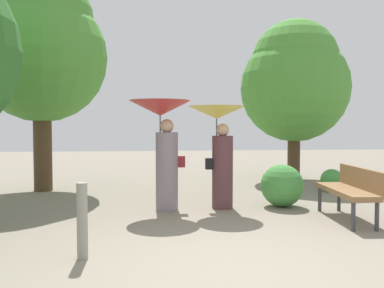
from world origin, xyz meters
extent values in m
plane|color=gray|center=(0.00, 0.00, 0.00)|extent=(40.00, 40.00, 0.00)
cylinder|color=gray|center=(-0.50, 3.02, 0.69)|extent=(0.39, 0.39, 1.38)
sphere|color=tan|center=(-0.50, 3.02, 1.49)|extent=(0.25, 0.25, 0.25)
cylinder|color=#333338|center=(-0.62, 3.01, 1.28)|extent=(0.02, 0.02, 0.77)
cone|color=#B22D2D|center=(-0.62, 3.01, 1.80)|extent=(1.09, 1.09, 0.27)
cube|color=maroon|center=(-0.25, 3.05, 0.85)|extent=(0.14, 0.10, 0.20)
cylinder|color=#563338|center=(0.50, 3.05, 0.66)|extent=(0.37, 0.37, 1.31)
sphere|color=tan|center=(0.50, 3.05, 1.42)|extent=(0.23, 0.23, 0.23)
cylinder|color=#333338|center=(0.39, 3.04, 1.24)|extent=(0.02, 0.02, 0.76)
cone|color=#D8C64C|center=(0.39, 3.04, 1.73)|extent=(1.02, 1.02, 0.22)
cube|color=black|center=(0.26, 3.02, 0.81)|extent=(0.14, 0.10, 0.20)
cylinder|color=#38383D|center=(2.14, 2.60, 0.22)|extent=(0.06, 0.06, 0.44)
cylinder|color=#38383D|center=(2.48, 2.57, 0.22)|extent=(0.06, 0.06, 0.44)
cylinder|color=#38383D|center=(2.04, 1.26, 0.22)|extent=(0.06, 0.06, 0.44)
cylinder|color=#38383D|center=(2.38, 1.24, 0.22)|extent=(0.06, 0.06, 0.44)
cube|color=olive|center=(2.26, 1.92, 0.46)|extent=(0.55, 1.53, 0.08)
cube|color=olive|center=(2.50, 1.90, 0.66)|extent=(0.17, 1.50, 0.35)
cylinder|color=#4C3823|center=(-3.24, 5.45, 2.04)|extent=(0.41, 0.41, 4.08)
sphere|color=#4C9338|center=(-3.24, 5.45, 3.06)|extent=(2.97, 2.97, 2.97)
sphere|color=#4C9338|center=(-3.24, 5.45, 3.88)|extent=(2.37, 2.37, 2.37)
cylinder|color=#4C3823|center=(3.15, 6.55, 1.68)|extent=(0.34, 0.34, 3.37)
sphere|color=#4C9338|center=(3.15, 6.55, 2.53)|extent=(2.93, 2.93, 2.93)
sphere|color=#4C9338|center=(3.15, 6.55, 3.20)|extent=(2.35, 2.35, 2.35)
sphere|color=#428C3D|center=(3.32, 4.60, 0.26)|extent=(0.51, 0.51, 0.51)
sphere|color=#428C3D|center=(1.62, 3.06, 0.39)|extent=(0.78, 0.78, 0.78)
cylinder|color=gray|center=(-1.57, 0.48, 0.43)|extent=(0.12, 0.12, 0.86)
camera|label=1|loc=(-0.84, -4.05, 1.49)|focal=37.49mm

